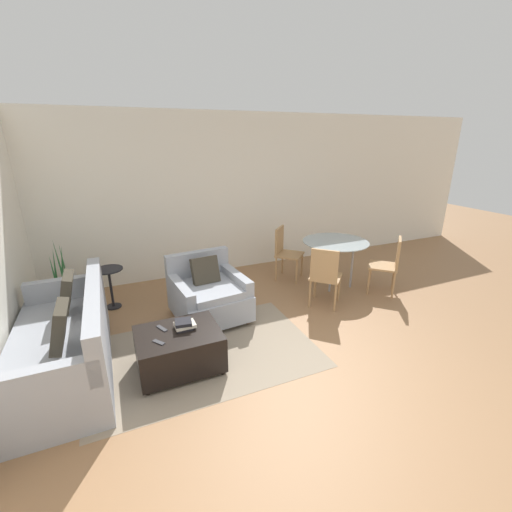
% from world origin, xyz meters
% --- Properties ---
extents(ground_plane, '(20.00, 20.00, 0.00)m').
position_xyz_m(ground_plane, '(0.00, 0.00, 0.00)').
color(ground_plane, '#936B47').
extents(wall_back, '(12.00, 0.06, 2.75)m').
position_xyz_m(wall_back, '(0.00, 3.36, 1.38)').
color(wall_back, white).
rests_on(wall_back, ground_plane).
extents(area_rug, '(2.51, 1.64, 0.01)m').
position_xyz_m(area_rug, '(-0.80, 0.92, 0.00)').
color(area_rug, gray).
rests_on(area_rug, ground_plane).
extents(couch, '(0.90, 1.98, 0.93)m').
position_xyz_m(couch, '(-2.17, 1.17, 0.31)').
color(couch, '#999EA8').
rests_on(couch, ground_plane).
extents(armchair, '(0.98, 1.02, 0.84)m').
position_xyz_m(armchair, '(-0.50, 1.71, 0.33)').
color(armchair, '#999EA8').
rests_on(armchair, ground_plane).
extents(ottoman, '(0.85, 0.66, 0.43)m').
position_xyz_m(ottoman, '(-1.10, 0.77, 0.24)').
color(ottoman, black).
rests_on(ottoman, ground_plane).
extents(book_stack, '(0.22, 0.18, 0.09)m').
position_xyz_m(book_stack, '(-1.02, 0.82, 0.48)').
color(book_stack, black).
rests_on(book_stack, ottoman).
extents(tv_remote_primary, '(0.11, 0.13, 0.01)m').
position_xyz_m(tv_remote_primary, '(-1.31, 0.65, 0.44)').
color(tv_remote_primary, '#333338').
rests_on(tv_remote_primary, ottoman).
extents(tv_remote_secondary, '(0.10, 0.16, 0.01)m').
position_xyz_m(tv_remote_secondary, '(-1.24, 0.91, 0.44)').
color(tv_remote_secondary, '#333338').
rests_on(tv_remote_secondary, ottoman).
extents(potted_plant, '(0.43, 0.43, 1.09)m').
position_xyz_m(potted_plant, '(-2.29, 2.63, 0.20)').
color(potted_plant, '#333338').
rests_on(potted_plant, ground_plane).
extents(side_table, '(0.39, 0.39, 0.59)m').
position_xyz_m(side_table, '(-1.70, 2.54, 0.41)').
color(side_table, black).
rests_on(side_table, ground_plane).
extents(dining_table, '(1.05, 1.05, 0.76)m').
position_xyz_m(dining_table, '(1.69, 1.93, 0.66)').
color(dining_table, '#99A8AD').
rests_on(dining_table, ground_plane).
extents(dining_chair_near_left, '(0.59, 0.59, 0.90)m').
position_xyz_m(dining_chair_near_left, '(1.09, 1.33, 0.52)').
color(dining_chair_near_left, tan).
rests_on(dining_chair_near_left, ground_plane).
extents(dining_chair_near_right, '(0.59, 0.59, 0.90)m').
position_xyz_m(dining_chair_near_right, '(2.29, 1.33, 0.52)').
color(dining_chair_near_right, tan).
rests_on(dining_chair_near_right, ground_plane).
extents(dining_chair_far_left, '(0.59, 0.59, 0.90)m').
position_xyz_m(dining_chair_far_left, '(1.09, 2.52, 0.52)').
color(dining_chair_far_left, tan).
rests_on(dining_chair_far_left, ground_plane).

